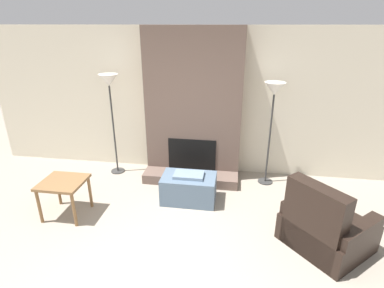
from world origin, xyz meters
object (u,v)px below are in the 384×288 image
at_px(armchair, 324,229).
at_px(floor_lamp_left, 109,88).
at_px(floor_lamp_right, 274,97).
at_px(side_table, 63,186).
at_px(ottoman, 189,188).

xyz_separation_m(armchair, floor_lamp_left, (-3.31, 1.60, 1.32)).
bearing_deg(armchair, floor_lamp_left, 22.49).
relative_size(armchair, floor_lamp_left, 0.68).
xyz_separation_m(floor_lamp_left, floor_lamp_right, (2.75, 0.00, -0.05)).
bearing_deg(floor_lamp_right, side_table, -154.22).
height_order(armchair, floor_lamp_left, floor_lamp_left).
height_order(side_table, floor_lamp_left, floor_lamp_left).
relative_size(ottoman, side_table, 1.40).
bearing_deg(floor_lamp_right, ottoman, -147.94).
bearing_deg(armchair, floor_lamp_right, -22.33).
bearing_deg(ottoman, armchair, -24.27).
xyz_separation_m(ottoman, armchair, (1.81, -0.82, 0.06)).
bearing_deg(floor_lamp_left, armchair, -25.80).
bearing_deg(ottoman, side_table, -159.30).
bearing_deg(side_table, ottoman, 20.70).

